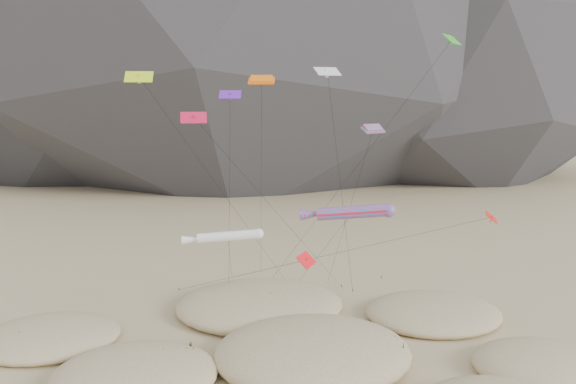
% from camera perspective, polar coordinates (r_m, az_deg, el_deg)
% --- Properties ---
extents(dunes, '(50.23, 39.17, 3.58)m').
position_cam_1_polar(dunes, '(44.88, -2.21, -16.99)').
color(dunes, '#CCB789').
rests_on(dunes, ground).
extents(dune_grass, '(41.93, 30.60, 1.52)m').
position_cam_1_polar(dune_grass, '(43.20, 1.06, -17.86)').
color(dune_grass, black).
rests_on(dune_grass, ground).
extents(kite_stakes, '(23.00, 4.47, 0.30)m').
position_cam_1_polar(kite_stakes, '(62.37, -0.35, -9.56)').
color(kite_stakes, '#3F2D1E').
rests_on(kite_stakes, ground).
extents(rainbow_tube_kite, '(8.01, 15.39, 11.88)m').
position_cam_1_polar(rainbow_tube_kite, '(48.38, 6.25, -2.07)').
color(rainbow_tube_kite, red).
rests_on(rainbow_tube_kite, ground).
extents(white_tube_kite, '(6.98, 13.96, 9.68)m').
position_cam_1_polar(white_tube_kite, '(48.23, -6.46, -4.53)').
color(white_tube_kite, silver).
rests_on(white_tube_kite, ground).
extents(orange_parafoil, '(2.51, 12.86, 22.68)m').
position_cam_1_polar(orange_parafoil, '(51.72, -2.71, 10.99)').
color(orange_parafoil, orange).
rests_on(orange_parafoil, ground).
extents(multi_parafoil, '(2.15, 16.32, 18.63)m').
position_cam_1_polar(multi_parafoil, '(45.88, 8.54, 6.00)').
color(multi_parafoil, '#F0193A').
rests_on(multi_parafoil, ground).
extents(delta_kites, '(30.47, 20.76, 26.30)m').
position_cam_1_polar(delta_kites, '(47.11, 2.31, 6.73)').
color(delta_kites, red).
rests_on(delta_kites, ground).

